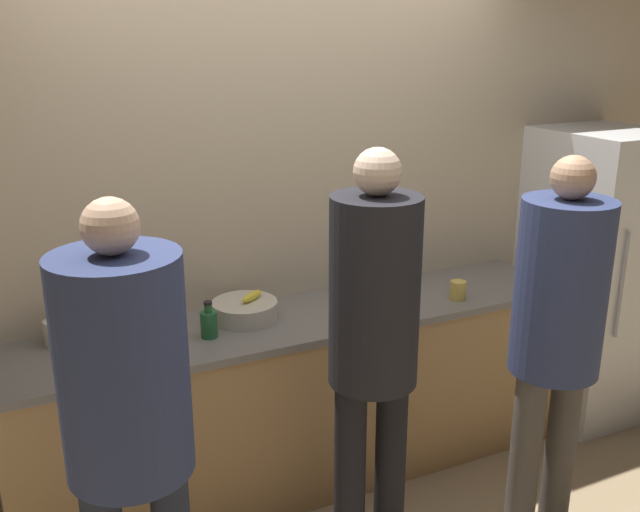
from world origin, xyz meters
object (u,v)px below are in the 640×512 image
Objects in this scene: bottle_green at (209,323)px; person_center at (374,331)px; person_right at (557,322)px; refrigerator at (593,275)px; utensil_crock at (56,331)px; person_left at (127,404)px; fruit_bowl at (245,310)px; cup_yellow at (458,290)px.

person_center is at bearing -52.53° from bottle_green.
bottle_green is (-1.22, 0.82, -0.09)m from person_right.
utensil_crock is at bearing 175.56° from refrigerator.
person_left is 1.72m from person_right.
refrigerator is 9.97× the size of bottle_green.
fruit_bowl is 0.24m from bottle_green.
person_center is at bearing -146.72° from cup_yellow.
person_center is 1.03× the size of person_right.
fruit_bowl is 0.83m from utensil_crock.
utensil_crock is (-1.09, 0.83, -0.12)m from person_center.
person_right is 1.47m from bottle_green.
bottle_green is at bearing 175.44° from cup_yellow.
person_right is 2.10m from utensil_crock.
person_left is (-2.78, -0.75, 0.23)m from refrigerator.
utensil_crock is (-0.11, 0.97, -0.11)m from person_left.
person_center is 18.74× the size of cup_yellow.
cup_yellow is (0.04, 0.72, -0.11)m from person_right.
person_center is at bearing 8.28° from person_left.
person_right is at bearing -93.43° from cup_yellow.
person_right reaches higher than fruit_bowl.
person_center reaches higher than fruit_bowl.
person_left is 0.97× the size of person_center.
fruit_bowl is at bearing 29.87° from bottle_green.
person_left is 1.00× the size of person_right.
fruit_bowl is at bearing -6.26° from utensil_crock.
person_left is at bearing -171.72° from person_center.
bottle_green is (0.50, 0.76, -0.11)m from person_left.
cup_yellow is at bearing -175.08° from refrigerator.
refrigerator is 0.96× the size of person_right.
person_center is (0.97, 0.14, 0.00)m from person_left.
refrigerator reaches higher than cup_yellow.
person_right is at bearing -33.90° from bottle_green.
refrigerator is 2.91m from utensil_crock.
person_center reaches higher than bottle_green.
person_center is at bearing -161.49° from refrigerator.
fruit_bowl reaches higher than cup_yellow.
cup_yellow is at bearing 86.57° from person_right.
refrigerator is 0.96× the size of person_left.
fruit_bowl is at bearing 109.54° from person_center.
utensil_crock is 2.68× the size of cup_yellow.
person_center reaches higher than person_right.
refrigerator is 6.54× the size of utensil_crock.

